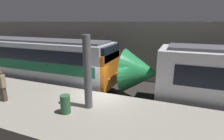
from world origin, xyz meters
TOP-DOWN VIEW (x-y plane):
  - ground_plane at (0.00, 0.00)m, footprint 120.00×120.00m
  - platform at (0.00, -2.31)m, footprint 40.00×4.62m
  - station_rear_barrier at (0.00, 6.15)m, footprint 50.00×0.15m
  - support_pillar_near at (0.16, -1.86)m, footprint 0.36×0.36m
  - train_boxy at (-7.63, 2.00)m, footprint 15.15×3.12m
  - person_waiting at (-4.24, -2.86)m, footprint 0.38×0.24m
  - trash_bin at (-0.53, -2.73)m, footprint 0.44×0.44m

SIDE VIEW (x-z plane):
  - ground_plane at x=0.00m, z-range 0.00..0.00m
  - platform at x=0.00m, z-range 0.00..1.13m
  - trash_bin at x=-0.53m, z-range 1.13..1.98m
  - train_boxy at x=-7.63m, z-range 0.05..3.83m
  - person_waiting at x=-4.24m, z-range 1.17..2.79m
  - station_rear_barrier at x=0.00m, z-range 0.00..5.08m
  - support_pillar_near at x=0.16m, z-range 1.13..4.55m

